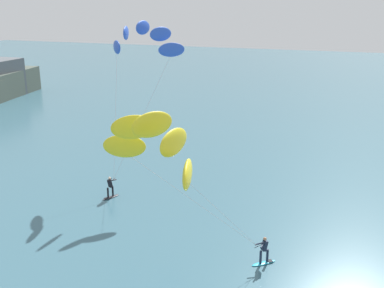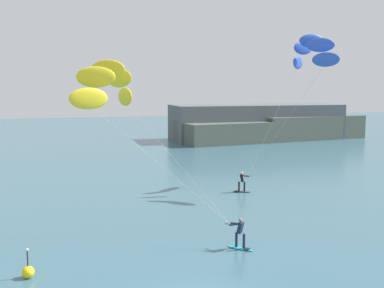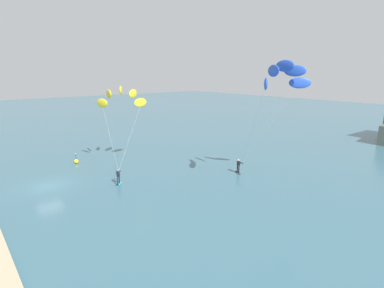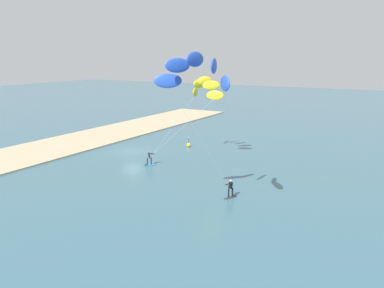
% 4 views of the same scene
% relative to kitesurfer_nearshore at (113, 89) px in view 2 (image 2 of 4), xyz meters
% --- Properties ---
extents(kitesurfer_nearshore, '(9.17, 7.58, 10.02)m').
position_rel_kitesurfer_nearshore_xyz_m(kitesurfer_nearshore, '(0.00, 0.00, 0.00)').
color(kitesurfer_nearshore, '#23ADD1').
rests_on(kitesurfer_nearshore, ground).
extents(kitesurfer_mid_water, '(7.72, 6.70, 12.77)m').
position_rel_kitesurfer_nearshore_xyz_m(kitesurfer_mid_water, '(17.04, 8.51, 2.63)').
color(kitesurfer_mid_water, '#333338').
rests_on(kitesurfer_mid_water, ground).
extents(marker_buoy, '(0.56, 0.56, 1.38)m').
position_rel_kitesurfer_nearshore_xyz_m(marker_buoy, '(-4.53, -4.61, -8.10)').
color(marker_buoy, yellow).
rests_on(marker_buoy, ground).
extents(distant_headland, '(32.05, 14.06, 5.62)m').
position_rel_kitesurfer_nearshore_xyz_m(distant_headland, '(30.80, 44.57, -6.09)').
color(distant_headland, '#565B60').
rests_on(distant_headland, ground).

